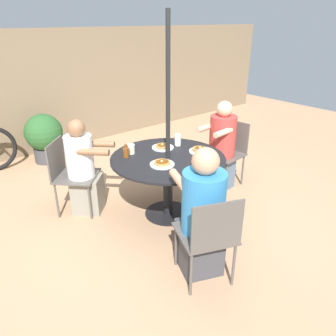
# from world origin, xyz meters

# --- Properties ---
(ground_plane) EXTENTS (12.00, 12.00, 0.00)m
(ground_plane) POSITION_xyz_m (0.00, 0.00, 0.00)
(ground_plane) COLOR tan
(back_fence) EXTENTS (10.00, 0.06, 1.93)m
(back_fence) POSITION_xyz_m (0.00, 2.85, 0.96)
(back_fence) COLOR #7A664C
(back_fence) RESTS_ON ground
(patio_table) EXTENTS (1.24, 1.24, 0.71)m
(patio_table) POSITION_xyz_m (0.00, 0.00, 0.58)
(patio_table) COLOR black
(patio_table) RESTS_ON ground
(umbrella_pole) EXTENTS (0.05, 0.05, 2.14)m
(umbrella_pole) POSITION_xyz_m (0.00, 0.00, 1.07)
(umbrella_pole) COLOR black
(umbrella_pole) RESTS_ON ground
(patio_chair_north) EXTENTS (0.63, 0.63, 0.85)m
(patio_chair_north) POSITION_xyz_m (-0.80, 0.79, 0.49)
(patio_chair_north) COLOR #514C47
(patio_chair_north) RESTS_ON ground
(diner_north) EXTENTS (0.55, 0.55, 1.10)m
(diner_north) POSITION_xyz_m (-0.68, 0.67, 0.51)
(diner_north) COLOR gray
(diner_north) RESTS_ON ground
(patio_chair_east) EXTENTS (0.58, 0.58, 0.85)m
(patio_chair_east) POSITION_xyz_m (-0.43, -1.04, 0.49)
(patio_chair_east) COLOR #514C47
(patio_chair_east) RESTS_ON ground
(diner_east) EXTENTS (0.51, 0.59, 1.17)m
(diner_east) POSITION_xyz_m (-0.36, -0.88, 0.54)
(diner_east) COLOR #3D3D42
(diner_east) RESTS_ON ground
(patio_chair_south) EXTENTS (0.48, 0.48, 0.85)m
(patio_chair_south) POSITION_xyz_m (1.12, 0.11, 0.49)
(patio_chair_south) COLOR #514C47
(patio_chair_south) RESTS_ON ground
(diner_south) EXTENTS (0.51, 0.37, 1.15)m
(diner_south) POSITION_xyz_m (0.95, 0.09, 0.53)
(diner_south) COLOR slate
(diner_south) RESTS_ON ground
(pancake_plate_a) EXTENTS (0.25, 0.25, 0.05)m
(pancake_plate_a) POSITION_xyz_m (-0.18, -0.12, 0.72)
(pancake_plate_a) COLOR white
(pancake_plate_a) RESTS_ON patio_table
(pancake_plate_b) EXTENTS (0.25, 0.25, 0.05)m
(pancake_plate_b) POSITION_xyz_m (0.12, 0.25, 0.72)
(pancake_plate_b) COLOR white
(pancake_plate_b) RESTS_ON patio_table
(pancake_plate_c) EXTENTS (0.25, 0.25, 0.06)m
(pancake_plate_c) POSITION_xyz_m (0.37, -0.11, 0.73)
(pancake_plate_c) COLOR white
(pancake_plate_c) RESTS_ON patio_table
(syrup_bottle) EXTENTS (0.08, 0.06, 0.15)m
(syrup_bottle) POSITION_xyz_m (-0.34, 0.29, 0.76)
(syrup_bottle) COLOR brown
(syrup_bottle) RESTS_ON patio_table
(coffee_cup) EXTENTS (0.08, 0.08, 0.10)m
(coffee_cup) POSITION_xyz_m (-0.24, 0.34, 0.76)
(coffee_cup) COLOR beige
(coffee_cup) RESTS_ON patio_table
(drinking_glass_a) EXTENTS (0.07, 0.07, 0.13)m
(drinking_glass_a) POSITION_xyz_m (0.32, 0.20, 0.77)
(drinking_glass_a) COLOR silver
(drinking_glass_a) RESTS_ON patio_table
(potted_shrub) EXTENTS (0.57, 0.57, 0.75)m
(potted_shrub) POSITION_xyz_m (-0.49, 2.40, 0.42)
(potted_shrub) COLOR #3D3D3F
(potted_shrub) RESTS_ON ground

